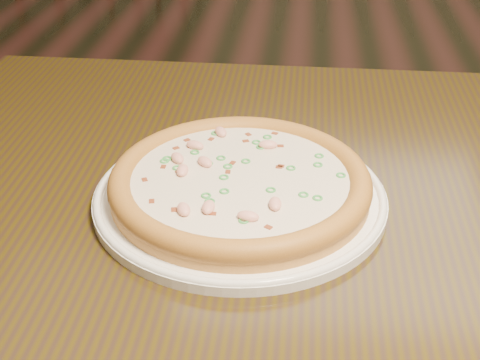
# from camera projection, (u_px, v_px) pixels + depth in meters

# --- Properties ---
(ground) EXTENTS (9.00, 9.00, 0.00)m
(ground) POSITION_uv_depth(u_px,v_px,m) (422.00, 336.00, 1.66)
(ground) COLOR black
(hero_table) EXTENTS (1.20, 0.80, 0.75)m
(hero_table) POSITION_uv_depth(u_px,v_px,m) (334.00, 249.00, 0.89)
(hero_table) COLOR black
(hero_table) RESTS_ON ground
(plate) EXTENTS (0.35, 0.35, 0.02)m
(plate) POSITION_uv_depth(u_px,v_px,m) (240.00, 195.00, 0.80)
(plate) COLOR white
(plate) RESTS_ON hero_table
(pizza) EXTENTS (0.31, 0.31, 0.03)m
(pizza) POSITION_uv_depth(u_px,v_px,m) (240.00, 182.00, 0.79)
(pizza) COLOR #BD8F47
(pizza) RESTS_ON plate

